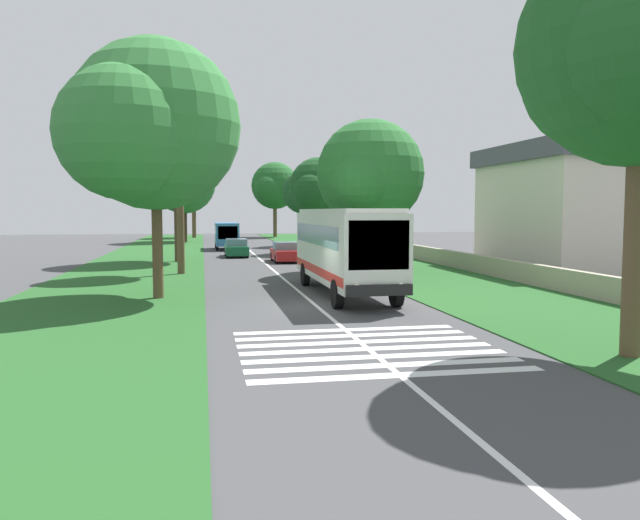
{
  "coord_description": "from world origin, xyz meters",
  "views": [
    {
      "loc": [
        -23.31,
        4.26,
        3.63
      ],
      "look_at": [
        2.28,
        -0.54,
        1.6
      ],
      "focal_mm": 35.2,
      "sensor_mm": 36.0,
      "label": 1
    }
  ],
  "objects_px": {
    "roadside_tree_left_0": "(192,186)",
    "roadside_tree_left_1": "(174,156)",
    "roadside_tree_left_4": "(182,184)",
    "roadside_tree_right_0": "(317,190)",
    "trailing_car_1": "(236,248)",
    "coach_bus": "(344,245)",
    "trailing_car_0": "(285,253)",
    "roadside_tree_right_4": "(634,52)",
    "roadside_tree_right_2": "(367,176)",
    "roadside_building": "(576,206)",
    "trailing_minibus_0": "(227,233)",
    "roadside_tree_right_1": "(274,187)",
    "roadside_tree_left_2": "(177,134)",
    "roadside_tree_left_3": "(148,130)",
    "utility_pole": "(354,194)",
    "roadside_tree_right_3": "(302,194)"
  },
  "relations": [
    {
      "from": "roadside_tree_right_3",
      "to": "roadside_tree_left_1",
      "type": "bearing_deg",
      "value": 146.88
    },
    {
      "from": "roadside_tree_right_4",
      "to": "roadside_building",
      "type": "distance_m",
      "value": 26.58
    },
    {
      "from": "roadside_tree_right_4",
      "to": "roadside_building",
      "type": "bearing_deg",
      "value": -30.25
    },
    {
      "from": "roadside_tree_left_4",
      "to": "roadside_tree_right_0",
      "type": "height_order",
      "value": "roadside_tree_left_4"
    },
    {
      "from": "roadside_tree_left_3",
      "to": "roadside_tree_right_0",
      "type": "xyz_separation_m",
      "value": [
        26.89,
        -11.89,
        -1.43
      ]
    },
    {
      "from": "roadside_tree_left_1",
      "to": "roadside_tree_left_3",
      "type": "height_order",
      "value": "roadside_tree_left_1"
    },
    {
      "from": "trailing_car_0",
      "to": "roadside_tree_right_1",
      "type": "xyz_separation_m",
      "value": [
        42.73,
        -4.0,
        6.34
      ]
    },
    {
      "from": "roadside_tree_right_0",
      "to": "roadside_tree_right_1",
      "type": "xyz_separation_m",
      "value": [
        33.92,
        -0.03,
        1.51
      ]
    },
    {
      "from": "coach_bus",
      "to": "roadside_tree_left_0",
      "type": "height_order",
      "value": "roadside_tree_left_0"
    },
    {
      "from": "coach_bus",
      "to": "trailing_car_0",
      "type": "height_order",
      "value": "coach_bus"
    },
    {
      "from": "roadside_tree_right_1",
      "to": "trailing_car_0",
      "type": "bearing_deg",
      "value": 174.65
    },
    {
      "from": "roadside_tree_right_0",
      "to": "roadside_tree_right_4",
      "type": "height_order",
      "value": "roadside_tree_right_4"
    },
    {
      "from": "roadside_tree_left_3",
      "to": "roadside_tree_right_3",
      "type": "relative_size",
      "value": 1.37
    },
    {
      "from": "trailing_minibus_0",
      "to": "roadside_building",
      "type": "xyz_separation_m",
      "value": [
        -23.67,
        -21.31,
        2.43
      ]
    },
    {
      "from": "roadside_tree_left_0",
      "to": "roadside_tree_left_1",
      "type": "height_order",
      "value": "roadside_tree_left_1"
    },
    {
      "from": "trailing_minibus_0",
      "to": "roadside_building",
      "type": "distance_m",
      "value": 31.94
    },
    {
      "from": "roadside_tree_right_0",
      "to": "utility_pole",
      "type": "bearing_deg",
      "value": 178.12
    },
    {
      "from": "roadside_tree_left_4",
      "to": "roadside_tree_right_3",
      "type": "relative_size",
      "value": 1.38
    },
    {
      "from": "roadside_tree_right_1",
      "to": "roadside_tree_right_2",
      "type": "relative_size",
      "value": 1.16
    },
    {
      "from": "roadside_tree_right_1",
      "to": "roadside_tree_right_4",
      "type": "bearing_deg",
      "value": -179.65
    },
    {
      "from": "roadside_tree_left_0",
      "to": "roadside_tree_right_0",
      "type": "bearing_deg",
      "value": -161.85
    },
    {
      "from": "roadside_tree_left_1",
      "to": "roadside_tree_right_1",
      "type": "height_order",
      "value": "roadside_tree_left_1"
    },
    {
      "from": "roadside_tree_right_2",
      "to": "roadside_tree_right_4",
      "type": "relative_size",
      "value": 0.85
    },
    {
      "from": "roadside_building",
      "to": "roadside_tree_left_2",
      "type": "bearing_deg",
      "value": 89.35
    },
    {
      "from": "roadside_tree_right_2",
      "to": "roadside_building",
      "type": "relative_size",
      "value": 0.76
    },
    {
      "from": "trailing_car_0",
      "to": "utility_pole",
      "type": "bearing_deg",
      "value": -151.74
    },
    {
      "from": "coach_bus",
      "to": "trailing_minibus_0",
      "type": "height_order",
      "value": "coach_bus"
    },
    {
      "from": "trailing_minibus_0",
      "to": "roadside_tree_left_1",
      "type": "relative_size",
      "value": 0.54
    },
    {
      "from": "roadside_tree_right_0",
      "to": "roadside_building",
      "type": "bearing_deg",
      "value": -140.83
    },
    {
      "from": "coach_bus",
      "to": "utility_pole",
      "type": "xyz_separation_m",
      "value": [
        11.52,
        -3.23,
        2.52
      ]
    },
    {
      "from": "trailing_minibus_0",
      "to": "roadside_tree_left_3",
      "type": "distance_m",
      "value": 34.37
    },
    {
      "from": "roadside_tree_left_1",
      "to": "roadside_tree_right_0",
      "type": "bearing_deg",
      "value": -57.15
    },
    {
      "from": "roadside_tree_right_0",
      "to": "trailing_car_1",
      "type": "bearing_deg",
      "value": 112.89
    },
    {
      "from": "trailing_car_1",
      "to": "roadside_tree_right_1",
      "type": "height_order",
      "value": "roadside_tree_right_1"
    },
    {
      "from": "roadside_tree_left_2",
      "to": "roadside_tree_left_3",
      "type": "xyz_separation_m",
      "value": [
        -10.29,
        0.76,
        -1.05
      ]
    },
    {
      "from": "trailing_car_1",
      "to": "roadside_tree_right_1",
      "type": "xyz_separation_m",
      "value": [
        36.94,
        -7.18,
        6.34
      ]
    },
    {
      "from": "roadside_tree_left_0",
      "to": "roadside_tree_right_4",
      "type": "height_order",
      "value": "roadside_tree_right_4"
    },
    {
      "from": "coach_bus",
      "to": "roadside_tree_right_3",
      "type": "height_order",
      "value": "roadside_tree_right_3"
    },
    {
      "from": "trailing_car_1",
      "to": "coach_bus",
      "type": "bearing_deg",
      "value": -171.82
    },
    {
      "from": "roadside_tree_left_0",
      "to": "roadside_tree_right_1",
      "type": "bearing_deg",
      "value": -89.49
    },
    {
      "from": "trailing_car_0",
      "to": "roadside_tree_right_3",
      "type": "bearing_deg",
      "value": -12.52
    },
    {
      "from": "coach_bus",
      "to": "roadside_tree_right_3",
      "type": "xyz_separation_m",
      "value": [
        37.8,
        -4.16,
        3.26
      ]
    },
    {
      "from": "coach_bus",
      "to": "roadside_tree_left_2",
      "type": "height_order",
      "value": "roadside_tree_left_2"
    },
    {
      "from": "roadside_tree_left_2",
      "to": "roadside_building",
      "type": "bearing_deg",
      "value": -90.65
    },
    {
      "from": "roadside_tree_right_2",
      "to": "roadside_tree_right_4",
      "type": "height_order",
      "value": "roadside_tree_right_4"
    },
    {
      "from": "trailing_car_0",
      "to": "roadside_tree_right_4",
      "type": "relative_size",
      "value": 0.41
    },
    {
      "from": "coach_bus",
      "to": "roadside_tree_right_0",
      "type": "relative_size",
      "value": 1.36
    },
    {
      "from": "trailing_car_0",
      "to": "roadside_tree_left_1",
      "type": "relative_size",
      "value": 0.39
    },
    {
      "from": "coach_bus",
      "to": "roadside_tree_right_4",
      "type": "height_order",
      "value": "roadside_tree_right_4"
    },
    {
      "from": "coach_bus",
      "to": "roadside_tree_right_4",
      "type": "distance_m",
      "value": 14.54
    }
  ]
}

